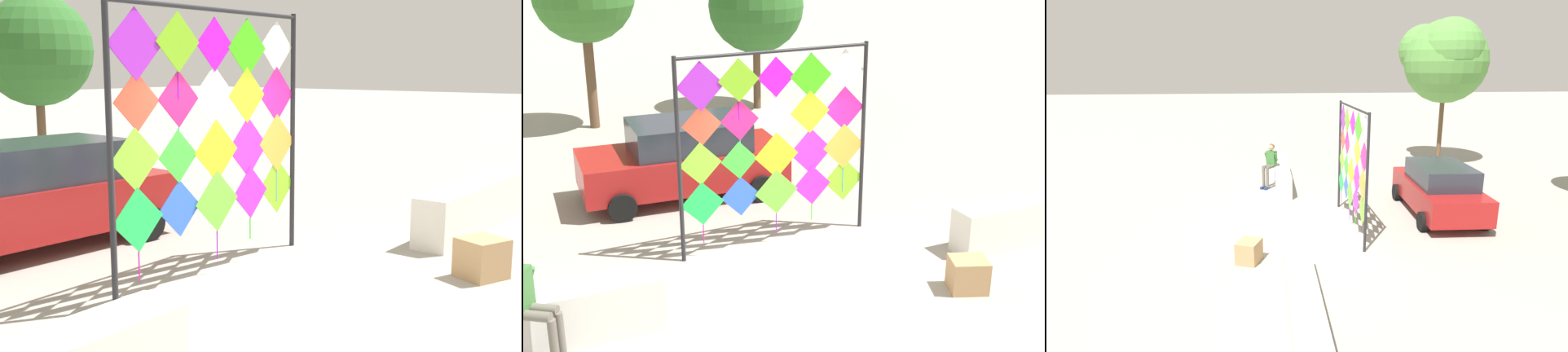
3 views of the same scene
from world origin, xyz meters
TOP-DOWN VIEW (x-y plane):
  - ground at (0.00, 0.00)m, footprint 120.00×120.00m
  - kite_display_rack at (0.01, 1.34)m, footprint 3.43×0.12m
  - seated_vendor at (-4.24, -0.84)m, footprint 0.78×0.71m
  - parked_car at (-0.79, 4.20)m, footprint 4.13×2.11m
  - cardboard_box_large at (1.91, -1.41)m, footprint 0.69×0.64m
  - tree_far_right at (3.26, 10.34)m, footprint 2.74×2.74m

SIDE VIEW (x-z plane):
  - ground at x=0.00m, z-range 0.00..0.00m
  - cardboard_box_large at x=1.91m, z-range 0.00..0.51m
  - parked_car at x=-0.79m, z-range 0.01..1.58m
  - seated_vendor at x=-4.24m, z-range 0.16..1.77m
  - kite_display_rack at x=0.01m, z-range 0.29..3.67m
  - tree_far_right at x=3.26m, z-range 0.77..5.18m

